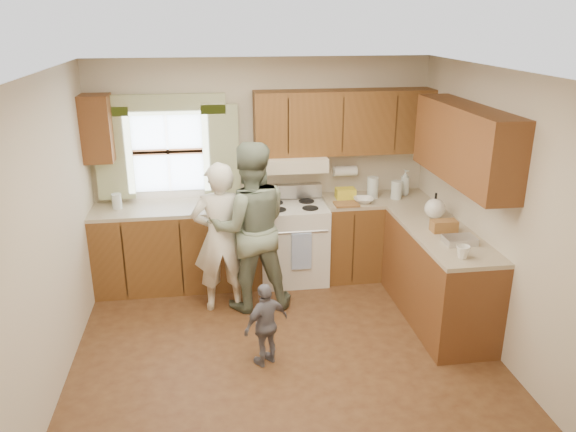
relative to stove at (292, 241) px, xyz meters
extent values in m
plane|color=#472716|center=(-0.30, -1.44, -0.47)|extent=(3.80, 3.80, 0.00)
plane|color=white|center=(-0.30, -1.44, 2.03)|extent=(3.80, 3.80, 0.00)
plane|color=beige|center=(-0.30, 0.31, 0.78)|extent=(3.80, 0.00, 3.80)
plane|color=beige|center=(-0.30, -3.19, 0.78)|extent=(3.80, 0.00, 3.80)
plane|color=beige|center=(-2.20, -1.44, 0.78)|extent=(0.00, 3.50, 3.50)
plane|color=beige|center=(1.60, -1.44, 0.78)|extent=(0.00, 3.50, 3.50)
cube|color=#3E210D|center=(-1.29, 0.01, -0.02)|extent=(1.82, 0.60, 0.90)
cube|color=#3E210D|center=(0.99, 0.01, -0.02)|extent=(1.22, 0.60, 0.90)
cube|color=#42230F|center=(1.30, -1.11, -0.02)|extent=(0.60, 1.65, 0.90)
cube|color=tan|center=(-1.29, 0.01, 0.45)|extent=(1.82, 0.60, 0.04)
cube|color=tan|center=(0.99, 0.01, 0.45)|extent=(1.22, 0.60, 0.04)
cube|color=tan|center=(1.30, -1.11, 0.45)|extent=(0.60, 1.65, 0.04)
cube|color=#3E210D|center=(0.60, 0.15, 1.33)|extent=(2.00, 0.33, 0.70)
cube|color=#42230F|center=(-2.05, 0.15, 1.33)|extent=(0.30, 0.33, 0.70)
cube|color=#42230F|center=(1.43, -1.11, 1.33)|extent=(0.33, 1.65, 0.70)
cube|color=beige|center=(0.00, 0.08, 0.91)|extent=(0.76, 0.45, 0.15)
cube|color=silver|center=(-1.35, 0.29, 1.03)|extent=(0.90, 0.03, 0.90)
cube|color=#E2E342|center=(-1.93, 0.24, 1.03)|extent=(0.40, 0.05, 1.02)
cube|color=#E2E342|center=(-0.77, 0.24, 1.03)|extent=(0.40, 0.05, 1.02)
cube|color=#E2E342|center=(-1.35, 0.24, 1.55)|extent=(1.30, 0.05, 0.22)
cylinder|color=white|center=(0.65, 0.21, 0.75)|extent=(0.27, 0.12, 0.12)
imported|color=silver|center=(-0.87, 0.01, 0.53)|extent=(0.17, 0.17, 0.10)
imported|color=silver|center=(1.34, 0.09, 0.62)|extent=(0.15, 0.15, 0.30)
imported|color=silver|center=(0.79, -0.13, 0.50)|extent=(0.27, 0.27, 0.05)
imported|color=silver|center=(1.22, -1.74, 0.53)|extent=(0.14, 0.14, 0.11)
cylinder|color=silver|center=(-1.91, 0.05, 0.56)|extent=(0.10, 0.10, 0.17)
cube|color=olive|center=(0.58, -0.19, 0.48)|extent=(0.27, 0.20, 0.02)
cube|color=yellow|center=(0.62, 0.04, 0.53)|extent=(0.22, 0.15, 0.12)
cylinder|color=silver|center=(0.93, 0.03, 0.60)|extent=(0.13, 0.13, 0.24)
cylinder|color=silver|center=(1.19, -0.04, 0.58)|extent=(0.13, 0.13, 0.21)
sphere|color=silver|center=(1.37, -0.73, 0.58)|extent=(0.21, 0.21, 0.21)
cube|color=olive|center=(1.32, -1.11, 0.53)|extent=(0.25, 0.13, 0.11)
cube|color=silver|center=(1.34, -1.42, 0.51)|extent=(0.28, 0.20, 0.07)
cube|color=silver|center=(0.00, -0.01, -0.02)|extent=(0.76, 0.64, 0.90)
cube|color=#B7B7BC|center=(0.00, 0.25, 0.52)|extent=(0.76, 0.10, 0.16)
cylinder|color=#B7B7BC|center=(0.00, -0.33, 0.23)|extent=(0.68, 0.03, 0.03)
cube|color=#5375C3|center=(0.05, -0.35, 0.01)|extent=(0.22, 0.02, 0.42)
cylinder|color=black|center=(-0.18, 0.11, 0.44)|extent=(0.18, 0.18, 0.01)
cylinder|color=black|center=(0.18, 0.11, 0.44)|extent=(0.18, 0.18, 0.01)
cylinder|color=black|center=(-0.18, -0.14, 0.44)|extent=(0.18, 0.18, 0.01)
cylinder|color=black|center=(0.18, -0.14, 0.44)|extent=(0.18, 0.18, 0.01)
imported|color=silver|center=(-0.83, -0.59, 0.32)|extent=(0.59, 0.40, 1.58)
imported|color=#28452A|center=(-0.53, -0.59, 0.42)|extent=(0.91, 0.73, 1.77)
imported|color=slate|center=(-0.48, -1.66, -0.08)|extent=(0.48, 0.40, 0.77)
camera|label=1|loc=(-0.91, -5.91, 2.45)|focal=35.00mm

